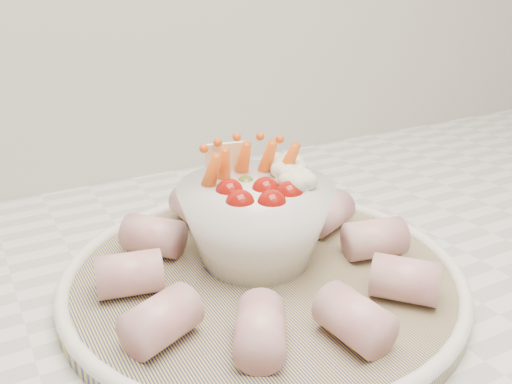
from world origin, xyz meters
TOP-DOWN VIEW (x-y plane):
  - serving_platter at (-0.09, 1.44)m, footprint 0.35×0.35m
  - veggie_bowl at (-0.09, 1.46)m, footprint 0.14×0.14m
  - cured_meat_rolls at (-0.09, 1.44)m, footprint 0.27×0.29m

SIDE VIEW (x-z plane):
  - serving_platter at x=-0.09m, z-range 0.92..0.94m
  - cured_meat_rolls at x=-0.09m, z-range 0.93..0.97m
  - veggie_bowl at x=-0.09m, z-range 0.92..1.03m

